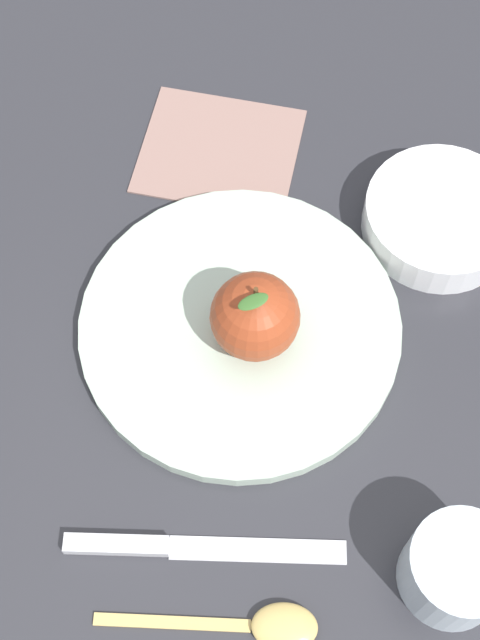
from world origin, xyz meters
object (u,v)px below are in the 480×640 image
at_px(cup, 458,569).
at_px(spoon, 261,626).
at_px(knife, 179,547).
at_px(apple, 255,317).
at_px(linen_napkin, 219,150).
at_px(side_bowl, 441,216).
at_px(dinner_plate, 240,326).

distance_m(cup, spoon, 0.15).
bearing_deg(knife, apple, 173.62).
bearing_deg(linen_napkin, cup, 36.21).
distance_m(apple, linen_napkin, 0.21).
height_order(side_bowl, cup, cup).
bearing_deg(apple, dinner_plate, -123.83).
relative_size(dinner_plate, side_bowl, 2.00).
relative_size(dinner_plate, spoon, 1.65).
distance_m(spoon, linen_napkin, 0.43).
height_order(knife, linen_napkin, knife).
relative_size(cup, knife, 0.36).
distance_m(dinner_plate, side_bowl, 0.20).
relative_size(apple, knife, 0.39).
bearing_deg(linen_napkin, side_bowl, 78.62).
height_order(dinner_plate, spoon, dinner_plate).
xyz_separation_m(side_bowl, knife, (0.32, -0.16, -0.02)).
height_order(spoon, linen_napkin, spoon).
height_order(apple, linen_napkin, apple).
height_order(apple, spoon, apple).
xyz_separation_m(dinner_plate, cup, (0.17, 0.19, 0.03)).
bearing_deg(spoon, side_bowl, 167.17).
relative_size(dinner_plate, apple, 3.26).
xyz_separation_m(apple, linen_napkin, (-0.19, -0.07, -0.05)).
relative_size(side_bowl, linen_napkin, 0.93).
relative_size(apple, side_bowl, 0.61).
xyz_separation_m(side_bowl, linen_napkin, (-0.04, -0.21, -0.02)).
height_order(side_bowl, knife, side_bowl).
bearing_deg(spoon, cup, 116.38).
relative_size(apple, linen_napkin, 0.57).
bearing_deg(spoon, dinner_plate, -163.98).
distance_m(dinner_plate, knife, 0.19).
bearing_deg(spoon, linen_napkin, -162.98).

